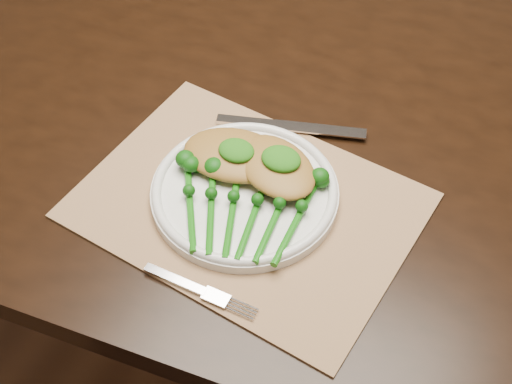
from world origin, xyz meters
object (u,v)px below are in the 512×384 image
at_px(placemat, 247,205).
at_px(chicken_fillet_left, 234,155).
at_px(dining_table, 275,248).
at_px(dinner_plate, 245,191).
at_px(broccolini_bundle, 242,215).

xyz_separation_m(placemat, chicken_fillet_left, (-0.04, 0.05, 0.03)).
bearing_deg(chicken_fillet_left, dining_table, 82.14).
bearing_deg(dinner_plate, placemat, -49.90).
relative_size(placemat, chicken_fillet_left, 3.02).
height_order(dining_table, placemat, placemat).
distance_m(dinner_plate, broccolini_bundle, 0.05).
bearing_deg(dining_table, chicken_fillet_left, -94.13).
relative_size(dining_table, broccolini_bundle, 7.84).
distance_m(chicken_fillet_left, broccolini_bundle, 0.10).
height_order(dining_table, dinner_plate, dinner_plate).
distance_m(dining_table, placemat, 0.43).
bearing_deg(dining_table, placemat, -82.33).
distance_m(dining_table, dinner_plate, 0.43).
bearing_deg(placemat, dining_table, 109.12).
xyz_separation_m(dinner_plate, chicken_fillet_left, (-0.03, 0.04, 0.02)).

